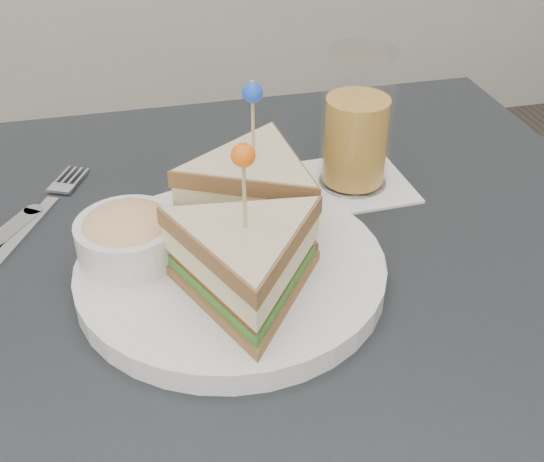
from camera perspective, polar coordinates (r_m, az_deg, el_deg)
The scene contains 4 objects.
table at distance 0.66m, azimuth -0.65°, elevation -9.64°, with size 0.80×0.80×0.75m.
plate_meal at distance 0.59m, azimuth -3.19°, elevation -0.30°, with size 0.36×0.36×0.16m.
cutlery_fork at distance 0.75m, azimuth -18.44°, elevation 1.93°, with size 0.10×0.17×0.01m.
drink_set at distance 0.73m, azimuth 7.07°, elevation 8.50°, with size 0.12×0.12×0.15m.
Camera 1 is at (-0.10, -0.46, 1.14)m, focal length 45.00 mm.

